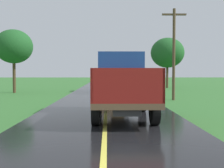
# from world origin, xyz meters

# --- Properties ---
(banana_truck_near) EXTENTS (2.38, 5.82, 2.80)m
(banana_truck_near) POSITION_xyz_m (0.72, 9.12, 1.47)
(banana_truck_near) COLOR #2D2D30
(banana_truck_near) RESTS_ON road_surface
(banana_truck_far) EXTENTS (2.38, 5.81, 2.80)m
(banana_truck_far) POSITION_xyz_m (0.36, 23.54, 1.48)
(banana_truck_far) COLOR #2D2D30
(banana_truck_far) RESTS_ON road_surface
(utility_pole_roadside) EXTENTS (1.68, 0.20, 6.34)m
(utility_pole_roadside) POSITION_xyz_m (4.70, 15.96, 3.41)
(utility_pole_roadside) COLOR brown
(utility_pole_roadside) RESTS_ON ground
(roadside_tree_near_left) EXTENTS (4.12, 4.12, 6.22)m
(roadside_tree_near_left) POSITION_xyz_m (7.52, 30.85, 4.36)
(roadside_tree_near_left) COLOR #4C3823
(roadside_tree_near_left) RESTS_ON ground
(roadside_tree_mid_right) EXTENTS (3.54, 3.54, 5.98)m
(roadside_tree_mid_right) POSITION_xyz_m (-8.77, 23.03, 4.37)
(roadside_tree_mid_right) COLOR #4C3823
(roadside_tree_mid_right) RESTS_ON ground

